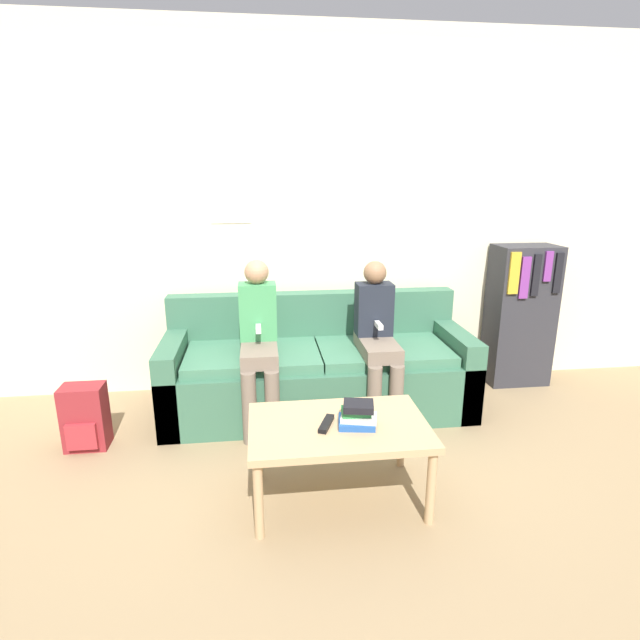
% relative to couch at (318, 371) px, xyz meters
% --- Properties ---
extents(ground_plane, '(10.00, 10.00, 0.00)m').
position_rel_couch_xyz_m(ground_plane, '(0.00, -0.50, -0.27)').
color(ground_plane, '#937A56').
extents(wall_back, '(8.00, 0.06, 2.60)m').
position_rel_couch_xyz_m(wall_back, '(-0.00, 0.48, 1.03)').
color(wall_back, beige).
rests_on(wall_back, ground_plane).
extents(couch, '(2.08, 0.76, 0.77)m').
position_rel_couch_xyz_m(couch, '(0.00, 0.00, 0.00)').
color(couch, '#38664C').
rests_on(couch, ground_plane).
extents(coffee_table, '(0.88, 0.57, 0.42)m').
position_rel_couch_xyz_m(coffee_table, '(-0.02, -1.05, 0.10)').
color(coffee_table, tan).
rests_on(coffee_table, ground_plane).
extents(person_left, '(0.24, 0.53, 1.07)m').
position_rel_couch_xyz_m(person_left, '(-0.40, -0.18, 0.32)').
color(person_left, '#756656').
rests_on(person_left, ground_plane).
extents(person_right, '(0.24, 0.53, 1.05)m').
position_rel_couch_xyz_m(person_right, '(0.37, -0.18, 0.31)').
color(person_right, '#756656').
rests_on(person_right, ground_plane).
extents(tv_remote, '(0.10, 0.17, 0.02)m').
position_rel_couch_xyz_m(tv_remote, '(-0.08, -1.07, 0.16)').
color(tv_remote, black).
rests_on(tv_remote, coffee_table).
extents(book_stack, '(0.20, 0.18, 0.12)m').
position_rel_couch_xyz_m(book_stack, '(0.07, -1.08, 0.20)').
color(book_stack, '#23519E').
rests_on(book_stack, coffee_table).
extents(bookshelf, '(0.47, 0.31, 1.09)m').
position_rel_couch_xyz_m(bookshelf, '(1.62, 0.28, 0.28)').
color(bookshelf, '#2D2D33').
rests_on(bookshelf, ground_plane).
extents(backpack, '(0.25, 0.20, 0.40)m').
position_rel_couch_xyz_m(backpack, '(-1.45, -0.38, -0.08)').
color(backpack, maroon).
rests_on(backpack, ground_plane).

